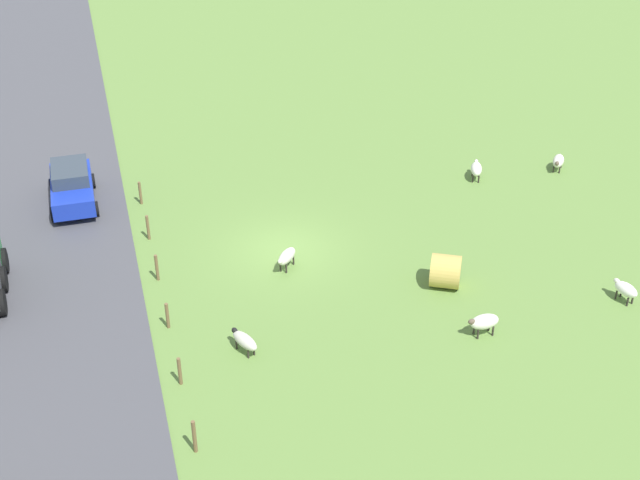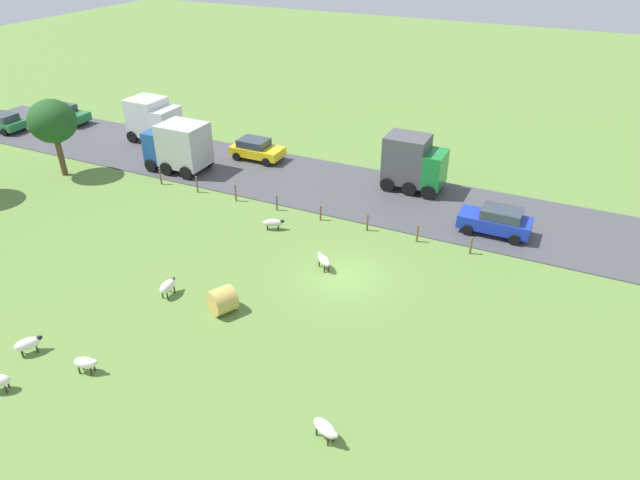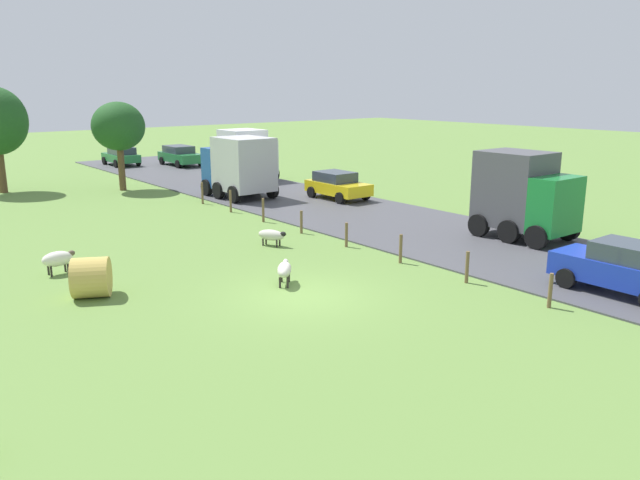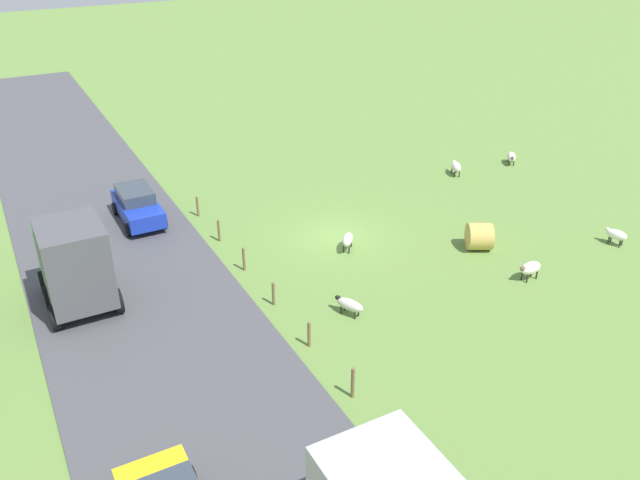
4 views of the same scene
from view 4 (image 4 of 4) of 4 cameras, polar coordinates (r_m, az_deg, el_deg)
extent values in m
plane|color=olive|center=(30.94, 1.55, 0.27)|extent=(160.00, 160.00, 0.00)
cube|color=#47474C|center=(28.01, -16.06, -4.08)|extent=(8.00, 80.00, 0.06)
ellipsoid|color=white|center=(32.99, 24.57, 0.43)|extent=(0.72, 1.04, 0.47)
ellipsoid|color=silver|center=(33.07, 23.91, 0.85)|extent=(0.25, 0.30, 0.20)
cylinder|color=#2D2823|center=(33.10, 23.96, -0.03)|extent=(0.07, 0.07, 0.34)
cylinder|color=#2D2823|center=(33.32, 24.14, 0.12)|extent=(0.07, 0.07, 0.34)
cylinder|color=#2D2823|center=(32.95, 24.77, -0.33)|extent=(0.07, 0.07, 0.34)
cylinder|color=#2D2823|center=(33.18, 24.94, -0.18)|extent=(0.07, 0.07, 0.34)
ellipsoid|color=silver|center=(38.52, 11.84, 6.31)|extent=(0.89, 1.21, 0.49)
ellipsoid|color=silver|center=(38.95, 11.65, 6.75)|extent=(0.27, 0.31, 0.20)
cylinder|color=#2D2823|center=(38.89, 11.48, 5.99)|extent=(0.07, 0.07, 0.35)
cylinder|color=#2D2823|center=(38.96, 11.87, 6.00)|extent=(0.07, 0.07, 0.35)
cylinder|color=#2D2823|center=(38.35, 11.72, 5.65)|extent=(0.07, 0.07, 0.35)
cylinder|color=#2D2823|center=(38.42, 12.11, 5.65)|extent=(0.07, 0.07, 0.35)
ellipsoid|color=silver|center=(28.69, 17.98, -2.34)|extent=(1.07, 0.58, 0.52)
ellipsoid|color=brown|center=(28.30, 17.34, -2.40)|extent=(0.27, 0.19, 0.20)
cylinder|color=#2D2823|center=(28.60, 17.69, -3.26)|extent=(0.07, 0.07, 0.36)
cylinder|color=#2D2823|center=(28.76, 17.28, -3.02)|extent=(0.07, 0.07, 0.36)
cylinder|color=#2D2823|center=(29.00, 18.46, -2.94)|extent=(0.07, 0.07, 0.36)
cylinder|color=#2D2823|center=(29.15, 18.04, -2.70)|extent=(0.07, 0.07, 0.36)
ellipsoid|color=beige|center=(29.60, 2.44, 0.04)|extent=(1.08, 1.17, 0.45)
ellipsoid|color=silver|center=(29.07, 2.27, -0.28)|extent=(0.30, 0.31, 0.20)
cylinder|color=#2D2823|center=(29.47, 2.56, -0.86)|extent=(0.07, 0.07, 0.36)
cylinder|color=#2D2823|center=(29.50, 2.09, -0.81)|extent=(0.07, 0.07, 0.36)
cylinder|color=#2D2823|center=(30.02, 2.76, -0.29)|extent=(0.07, 0.07, 0.36)
cylinder|color=#2D2823|center=(30.05, 2.29, -0.24)|extent=(0.07, 0.07, 0.36)
ellipsoid|color=beige|center=(25.14, 2.64, -5.69)|extent=(0.90, 1.26, 0.44)
ellipsoid|color=black|center=(25.35, 1.59, -5.09)|extent=(0.27, 0.31, 0.20)
cylinder|color=#2D2823|center=(25.39, 1.86, -6.16)|extent=(0.07, 0.07, 0.29)
cylinder|color=#2D2823|center=(25.55, 2.17, -5.91)|extent=(0.07, 0.07, 0.29)
cylinder|color=#2D2823|center=(25.09, 3.08, -6.65)|extent=(0.07, 0.07, 0.29)
cylinder|color=#2D2823|center=(25.26, 3.39, -6.39)|extent=(0.07, 0.07, 0.29)
ellipsoid|color=silver|center=(41.05, 16.43, 7.02)|extent=(1.05, 1.17, 0.49)
ellipsoid|color=brown|center=(40.53, 16.53, 6.91)|extent=(0.30, 0.32, 0.20)
cylinder|color=#2D2823|center=(40.90, 16.60, 6.43)|extent=(0.07, 0.07, 0.28)
cylinder|color=#2D2823|center=(40.86, 16.23, 6.46)|extent=(0.07, 0.07, 0.28)
cylinder|color=#2D2823|center=(41.46, 16.51, 6.73)|extent=(0.07, 0.07, 0.28)
cylinder|color=#2D2823|center=(41.42, 16.14, 6.77)|extent=(0.07, 0.07, 0.28)
cylinder|color=tan|center=(30.50, 13.79, 0.31)|extent=(1.55, 1.62, 1.25)
cylinder|color=brown|center=(33.31, -10.68, 2.90)|extent=(0.12, 0.12, 1.06)
cylinder|color=brown|center=(30.69, -8.85, 0.81)|extent=(0.12, 0.12, 1.08)
cylinder|color=brown|center=(28.15, -6.69, -1.67)|extent=(0.12, 0.12, 1.09)
cylinder|color=brown|center=(25.75, -4.10, -4.73)|extent=(0.12, 0.12, 1.01)
cylinder|color=brown|center=(23.47, -0.97, -8.27)|extent=(0.12, 0.12, 1.02)
cylinder|color=brown|center=(21.34, 2.89, -12.39)|extent=(0.12, 0.12, 1.16)
cylinder|color=brown|center=(19.51, 7.70, -17.42)|extent=(0.12, 0.12, 1.16)
cube|color=#197F33|center=(28.13, -21.18, -0.90)|extent=(2.32, 1.20, 2.30)
cube|color=#4C4C51|center=(26.18, -20.64, -1.93)|extent=(2.32, 2.76, 3.16)
cylinder|color=black|center=(28.61, -23.05, -3.43)|extent=(0.30, 0.96, 0.96)
cylinder|color=black|center=(28.77, -18.54, -2.38)|extent=(0.30, 0.96, 0.96)
cylinder|color=black|center=(27.49, -22.69, -4.69)|extent=(0.30, 0.96, 0.96)
cylinder|color=black|center=(27.65, -18.00, -3.59)|extent=(0.30, 0.96, 0.96)
cylinder|color=black|center=(26.19, -22.24, -6.30)|extent=(0.30, 0.96, 0.96)
cylinder|color=black|center=(26.36, -17.31, -5.14)|extent=(0.30, 0.96, 0.96)
cube|color=#1933B2|center=(33.24, -15.66, 2.70)|extent=(1.72, 4.08, 0.76)
cube|color=#333D47|center=(33.25, -15.93, 3.92)|extent=(1.52, 2.24, 0.56)
cylinder|color=black|center=(32.39, -13.53, 1.54)|extent=(0.22, 0.64, 0.64)
cylinder|color=black|center=(32.08, -16.47, 0.87)|extent=(0.22, 0.64, 0.64)
cylinder|color=black|center=(34.74, -14.75, 3.25)|extent=(0.22, 0.64, 0.64)
cylinder|color=black|center=(34.45, -17.50, 2.64)|extent=(0.22, 0.64, 0.64)
cylinder|color=black|center=(19.14, -11.21, -19.79)|extent=(0.22, 0.64, 0.64)
camera|label=1|loc=(9.22, 104.74, 19.71)|focal=48.19mm
camera|label=2|loc=(49.07, 22.21, 28.65)|focal=31.83mm
camera|label=3|loc=(46.38, 4.67, 17.97)|focal=34.96mm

